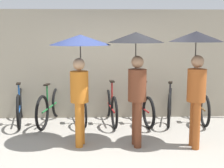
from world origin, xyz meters
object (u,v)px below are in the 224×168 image
at_px(pedestrian_trailing, 196,59).
at_px(pedestrian_leading, 80,57).
at_px(parked_bicycle_0, 20,106).
at_px(parked_bicycle_3, 111,106).
at_px(parked_bicycle_1, 50,106).
at_px(parked_bicycle_5, 170,105).
at_px(parked_bicycle_4, 140,106).
at_px(parked_bicycle_2, 81,106).
at_px(parked_bicycle_6, 199,105).
at_px(pedestrian_center, 136,57).

bearing_deg(pedestrian_trailing, pedestrian_leading, 175.07).
height_order(parked_bicycle_0, parked_bicycle_3, parked_bicycle_0).
bearing_deg(parked_bicycle_1, pedestrian_trailing, -109.72).
bearing_deg(pedestrian_leading, parked_bicycle_0, 144.96).
xyz_separation_m(parked_bicycle_3, parked_bicycle_5, (1.35, 0.04, 0.02)).
relative_size(parked_bicycle_1, pedestrian_trailing, 0.88).
relative_size(parked_bicycle_0, pedestrian_trailing, 0.85).
relative_size(parked_bicycle_0, parked_bicycle_4, 0.99).
relative_size(parked_bicycle_5, pedestrian_leading, 0.86).
bearing_deg(parked_bicycle_1, parked_bicycle_2, -74.42).
distance_m(parked_bicycle_1, parked_bicycle_2, 0.68).
xyz_separation_m(parked_bicycle_3, parked_bicycle_6, (2.02, 0.05, 0.00)).
bearing_deg(pedestrian_leading, pedestrian_center, 4.91).
bearing_deg(pedestrian_trailing, parked_bicycle_5, 92.63).
height_order(pedestrian_leading, pedestrian_trailing, pedestrian_trailing).
relative_size(parked_bicycle_0, pedestrian_leading, 0.88).
xyz_separation_m(pedestrian_leading, pedestrian_trailing, (2.00, -0.18, -0.02)).
distance_m(parked_bicycle_3, pedestrian_leading, 1.92).
height_order(parked_bicycle_0, parked_bicycle_5, parked_bicycle_0).
height_order(parked_bicycle_0, pedestrian_center, pedestrian_center).
height_order(parked_bicycle_5, pedestrian_trailing, pedestrian_trailing).
bearing_deg(parked_bicycle_5, pedestrian_center, 161.41).
bearing_deg(pedestrian_leading, parked_bicycle_2, 102.35).
bearing_deg(parked_bicycle_6, parked_bicycle_0, 93.71).
bearing_deg(pedestrian_leading, parked_bicycle_6, 37.18).
xyz_separation_m(parked_bicycle_3, pedestrian_trailing, (1.42, -1.55, 1.20)).
bearing_deg(parked_bicycle_3, parked_bicycle_4, -95.90).
distance_m(parked_bicycle_6, pedestrian_trailing, 2.08).
xyz_separation_m(parked_bicycle_1, pedestrian_center, (1.75, -1.42, 1.19)).
xyz_separation_m(parked_bicycle_3, pedestrian_center, (0.40, -1.43, 1.21)).
bearing_deg(parked_bicycle_5, parked_bicycle_0, 104.86).
distance_m(parked_bicycle_4, pedestrian_leading, 2.23).
bearing_deg(parked_bicycle_6, parked_bicycle_5, 94.26).
distance_m(parked_bicycle_5, pedestrian_trailing, 1.97).
bearing_deg(parked_bicycle_2, parked_bicycle_3, -106.26).
bearing_deg(pedestrian_center, parked_bicycle_3, 98.44).
relative_size(parked_bicycle_4, pedestrian_trailing, 0.86).
distance_m(parked_bicycle_4, parked_bicycle_6, 1.35).
distance_m(parked_bicycle_2, pedestrian_leading, 1.89).
height_order(parked_bicycle_1, parked_bicycle_6, parked_bicycle_6).
bearing_deg(parked_bicycle_0, parked_bicycle_5, -100.54).
xyz_separation_m(parked_bicycle_4, parked_bicycle_6, (1.35, 0.04, 0.01)).
relative_size(parked_bicycle_2, pedestrian_center, 0.80).
relative_size(parked_bicycle_6, pedestrian_center, 0.84).
xyz_separation_m(parked_bicycle_3, parked_bicycle_4, (0.67, 0.01, -0.00)).
bearing_deg(parked_bicycle_4, parked_bicycle_5, -99.05).
distance_m(parked_bicycle_5, pedestrian_center, 2.12).
xyz_separation_m(parked_bicycle_0, parked_bicycle_1, (0.68, -0.02, -0.01)).
height_order(parked_bicycle_2, parked_bicycle_5, parked_bicycle_5).
bearing_deg(pedestrian_leading, parked_bicycle_4, 56.32).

